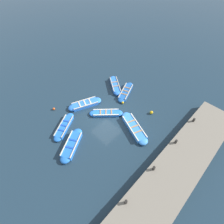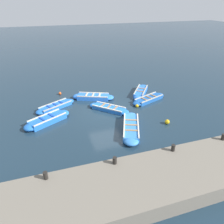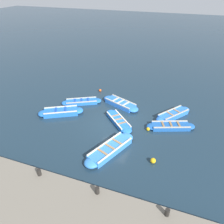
% 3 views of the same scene
% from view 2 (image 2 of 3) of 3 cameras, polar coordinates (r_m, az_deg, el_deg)
% --- Properties ---
extents(ground_plane, '(120.00, 120.00, 0.00)m').
position_cam_2_polar(ground_plane, '(16.59, -1.50, 0.02)').
color(ground_plane, '#1C303F').
extents(boat_alongside, '(4.03, 2.33, 0.44)m').
position_cam_2_polar(boat_alongside, '(14.33, 5.00, -4.05)').
color(boat_alongside, '#3884E0').
rests_on(boat_alongside, ground).
extents(boat_outer_left, '(2.47, 3.46, 0.46)m').
position_cam_2_polar(boat_outer_left, '(15.76, -16.49, -1.98)').
color(boat_outer_left, blue).
rests_on(boat_outer_left, ground).
extents(boat_centre, '(1.97, 3.49, 0.37)m').
position_cam_2_polar(boat_centre, '(18.59, 9.59, 3.36)').
color(boat_centre, '#1E59AD').
rests_on(boat_centre, ground).
extents(boat_near_quay, '(3.17, 2.57, 0.44)m').
position_cam_2_polar(boat_near_quay, '(19.88, 7.50, 5.26)').
color(boat_near_quay, blue).
rests_on(boat_near_quay, ground).
extents(boat_bow_out, '(2.29, 3.31, 0.36)m').
position_cam_2_polar(boat_bow_out, '(17.68, -14.52, 1.46)').
color(boat_bow_out, blue).
rests_on(boat_bow_out, ground).
extents(boat_broadside, '(2.16, 3.60, 0.43)m').
position_cam_2_polar(boat_broadside, '(18.74, -4.96, 3.95)').
color(boat_broadside, blue).
rests_on(boat_broadside, ground).
extents(boat_tucked, '(2.86, 2.87, 0.35)m').
position_cam_2_polar(boat_tucked, '(16.77, -0.83, 0.93)').
color(boat_tucked, blue).
rests_on(boat_tucked, ground).
extents(quay_wall, '(3.17, 15.68, 0.82)m').
position_cam_2_polar(quay_wall, '(10.48, 11.47, -17.19)').
color(quay_wall, slate).
rests_on(quay_wall, ground).
extents(bollard_north, '(0.20, 0.20, 0.35)m').
position_cam_2_polar(bollard_north, '(13.38, 27.05, -5.82)').
color(bollard_north, black).
rests_on(bollard_north, quay_wall).
extents(bollard_mid_north, '(0.20, 0.20, 0.35)m').
position_cam_2_polar(bollard_mid_north, '(11.57, 15.69, -8.99)').
color(bollard_mid_north, black).
rests_on(bollard_mid_north, quay_wall).
extents(bollard_mid_south, '(0.20, 0.20, 0.35)m').
position_cam_2_polar(bollard_mid_south, '(10.39, 0.72, -12.54)').
color(bollard_mid_south, black).
rests_on(bollard_mid_south, quay_wall).
extents(bollard_south, '(0.20, 0.20, 0.35)m').
position_cam_2_polar(bollard_south, '(10.08, -16.97, -15.57)').
color(bollard_south, black).
rests_on(bollard_south, quay_wall).
extents(buoy_orange_near, '(0.25, 0.25, 0.25)m').
position_cam_2_polar(buoy_orange_near, '(17.34, 6.57, 1.60)').
color(buoy_orange_near, '#EAB214').
rests_on(buoy_orange_near, ground).
extents(buoy_yellow_far, '(0.25, 0.25, 0.25)m').
position_cam_2_polar(buoy_yellow_far, '(20.10, -13.44, 4.77)').
color(buoy_yellow_far, '#E05119').
rests_on(buoy_yellow_far, ground).
extents(buoy_white_drifting, '(0.32, 0.32, 0.32)m').
position_cam_2_polar(buoy_white_drifting, '(15.43, 14.23, -2.50)').
color(buoy_white_drifting, '#EAB214').
rests_on(buoy_white_drifting, ground).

